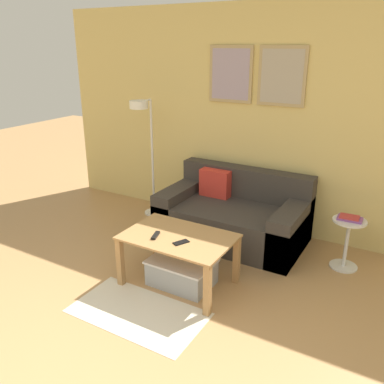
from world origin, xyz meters
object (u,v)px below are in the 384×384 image
(remote_control, at_px, (156,235))
(cell_phone, at_px, (181,242))
(floor_lamp, at_px, (145,136))
(storage_bin, at_px, (182,272))
(couch, at_px, (233,216))
(coffee_table, at_px, (178,245))
(book_stack, at_px, (350,218))
(side_table, at_px, (347,239))

(remote_control, height_order, cell_phone, remote_control)
(floor_lamp, xyz_separation_m, cell_phone, (1.26, -1.21, -0.57))
(floor_lamp, height_order, remote_control, floor_lamp)
(storage_bin, xyz_separation_m, floor_lamp, (-1.20, 1.10, 0.94))
(floor_lamp, bearing_deg, couch, 0.45)
(couch, distance_m, cell_phone, 1.24)
(couch, xyz_separation_m, coffee_table, (-0.04, -1.12, 0.13))
(floor_lamp, height_order, book_stack, floor_lamp)
(side_table, relative_size, remote_control, 3.44)
(storage_bin, distance_m, floor_lamp, 1.88)
(coffee_table, xyz_separation_m, remote_control, (-0.17, -0.11, 0.10))
(remote_control, bearing_deg, side_table, 22.61)
(storage_bin, xyz_separation_m, cell_phone, (0.06, -0.11, 0.37))
(coffee_table, height_order, remote_control, remote_control)
(book_stack, bearing_deg, storage_bin, -139.18)
(side_table, relative_size, book_stack, 2.22)
(side_table, bearing_deg, book_stack, 174.87)
(floor_lamp, xyz_separation_m, book_stack, (2.44, -0.02, -0.53))
(side_table, relative_size, cell_phone, 3.69)
(book_stack, height_order, cell_phone, book_stack)
(floor_lamp, bearing_deg, cell_phone, -43.84)
(book_stack, relative_size, cell_phone, 1.66)
(storage_bin, distance_m, book_stack, 1.70)
(couch, bearing_deg, storage_bin, -90.47)
(storage_bin, xyz_separation_m, remote_control, (-0.20, -0.12, 0.38))
(coffee_table, distance_m, floor_lamp, 1.74)
(coffee_table, xyz_separation_m, book_stack, (1.28, 1.08, 0.13))
(book_stack, bearing_deg, cell_phone, -134.90)
(storage_bin, relative_size, floor_lamp, 0.39)
(couch, bearing_deg, cell_phone, -87.40)
(couch, height_order, cell_phone, couch)
(floor_lamp, bearing_deg, storage_bin, -42.64)
(remote_control, bearing_deg, cell_phone, -14.85)
(floor_lamp, relative_size, book_stack, 6.43)
(couch, height_order, remote_control, couch)
(floor_lamp, relative_size, cell_phone, 10.70)
(coffee_table, xyz_separation_m, cell_phone, (0.09, -0.10, 0.09))
(cell_phone, bearing_deg, book_stack, 71.54)
(couch, relative_size, coffee_table, 1.62)
(couch, distance_m, side_table, 1.24)
(coffee_table, height_order, cell_phone, cell_phone)
(floor_lamp, height_order, cell_phone, floor_lamp)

